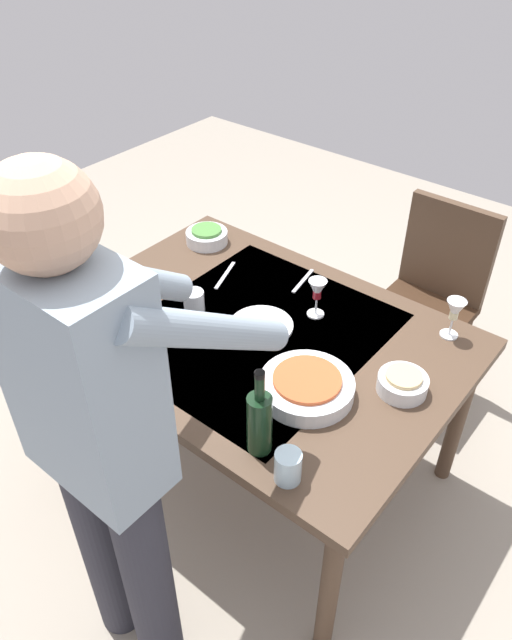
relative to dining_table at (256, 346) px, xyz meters
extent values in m
plane|color=#9E9384|center=(0.00, 0.00, -0.66)|extent=(6.00, 6.00, 0.00)
cube|color=#4C3828|center=(0.00, 0.00, 0.05)|extent=(1.44, 1.04, 0.04)
cube|color=beige|center=(0.00, 0.00, 0.07)|extent=(0.79, 0.88, 0.00)
cylinder|color=#4C3828|center=(-0.65, -0.45, -0.31)|extent=(0.06, 0.06, 0.69)
cylinder|color=#4C3828|center=(0.65, -0.45, -0.31)|extent=(0.06, 0.06, 0.69)
cylinder|color=#4C3828|center=(-0.65, 0.45, -0.31)|extent=(0.06, 0.06, 0.69)
cylinder|color=#4C3828|center=(0.65, 0.45, -0.31)|extent=(0.06, 0.06, 0.69)
cube|color=#352114|center=(-0.27, -0.82, -0.21)|extent=(0.40, 0.40, 0.04)
cube|color=#4C3828|center=(-0.27, -1.00, 0.04)|extent=(0.40, 0.04, 0.45)
cylinder|color=#4C3828|center=(-0.44, -0.99, -0.43)|extent=(0.04, 0.04, 0.43)
cylinder|color=#4C3828|center=(-0.10, -0.99, -0.43)|extent=(0.04, 0.04, 0.43)
cylinder|color=#4C3828|center=(-0.44, -0.65, -0.43)|extent=(0.04, 0.04, 0.43)
cylinder|color=#4C3828|center=(-0.10, -0.65, -0.43)|extent=(0.04, 0.04, 0.43)
cylinder|color=#2D2D38|center=(-0.06, 0.80, -0.22)|extent=(0.14, 0.14, 0.88)
cylinder|color=#2D2D38|center=(-0.26, 0.80, -0.22)|extent=(0.14, 0.14, 0.88)
cube|color=#8C9EAD|center=(-0.16, 0.80, 0.52)|extent=(0.36, 0.20, 0.60)
sphere|color=tan|center=(-0.16, 0.80, 0.92)|extent=(0.22, 0.22, 0.22)
cylinder|color=#8C9EAD|center=(0.01, 0.56, 0.59)|extent=(0.08, 0.52, 0.40)
cylinder|color=#8C9EAD|center=(-0.33, 0.56, 0.59)|extent=(0.08, 0.52, 0.40)
cylinder|color=black|center=(-0.34, 0.41, 0.17)|extent=(0.07, 0.07, 0.20)
cylinder|color=black|center=(-0.34, 0.41, 0.31)|extent=(0.03, 0.03, 0.08)
cylinder|color=black|center=(-0.34, 0.41, 0.36)|extent=(0.03, 0.03, 0.02)
cylinder|color=white|center=(-0.54, -0.41, 0.07)|extent=(0.06, 0.06, 0.01)
cylinder|color=white|center=(-0.54, -0.41, 0.11)|extent=(0.01, 0.01, 0.07)
cone|color=white|center=(-0.54, -0.41, 0.18)|extent=(0.07, 0.07, 0.07)
cylinder|color=beige|center=(-0.54, -0.41, 0.16)|extent=(0.03, 0.03, 0.03)
cylinder|color=white|center=(-0.11, -0.21, 0.07)|extent=(0.06, 0.06, 0.01)
cylinder|color=white|center=(-0.11, -0.21, 0.11)|extent=(0.01, 0.01, 0.07)
cone|color=white|center=(-0.11, -0.21, 0.18)|extent=(0.07, 0.07, 0.07)
cylinder|color=maroon|center=(-0.11, -0.21, 0.16)|extent=(0.03, 0.03, 0.03)
cylinder|color=silver|center=(0.49, 0.36, 0.12)|extent=(0.08, 0.08, 0.09)
cylinder|color=silver|center=(0.53, 0.25, 0.11)|extent=(0.07, 0.07, 0.09)
cylinder|color=silver|center=(0.24, 0.06, 0.12)|extent=(0.08, 0.08, 0.10)
cylinder|color=silver|center=(-0.47, 0.44, 0.12)|extent=(0.08, 0.08, 0.10)
cylinder|color=silver|center=(-0.32, 0.14, 0.10)|extent=(0.30, 0.30, 0.05)
cylinder|color=#C6562D|center=(-0.32, 0.14, 0.12)|extent=(0.22, 0.22, 0.03)
cylinder|color=silver|center=(0.55, -0.34, 0.10)|extent=(0.18, 0.18, 0.05)
cylinder|color=#4C843D|center=(0.55, -0.34, 0.12)|extent=(0.13, 0.13, 0.03)
cylinder|color=silver|center=(-0.55, -0.06, 0.10)|extent=(0.16, 0.16, 0.05)
cylinder|color=tan|center=(-0.55, -0.06, 0.12)|extent=(0.12, 0.12, 0.03)
cylinder|color=silver|center=(0.00, -0.03, 0.08)|extent=(0.23, 0.23, 0.01)
cube|color=silver|center=(0.32, -0.19, 0.07)|extent=(0.08, 0.19, 0.00)
cube|color=silver|center=(0.05, -0.36, 0.07)|extent=(0.05, 0.18, 0.00)
camera|label=1|loc=(-1.06, 1.31, 1.44)|focal=34.18mm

